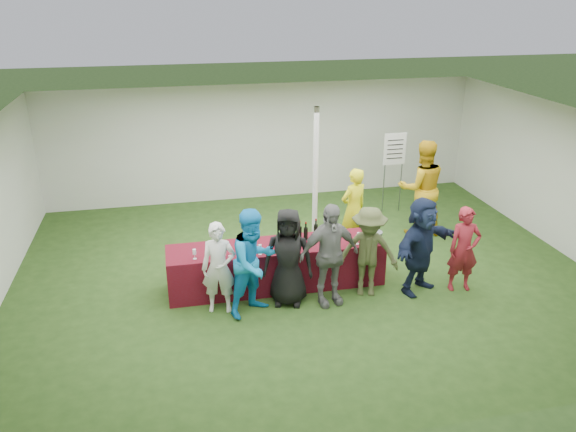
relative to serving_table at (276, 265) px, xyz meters
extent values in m
plane|color=#284719|center=(0.57, 0.33, -0.38)|extent=(60.00, 60.00, 0.00)
plane|color=white|center=(0.57, 4.33, 0.97)|extent=(10.00, 0.00, 10.00)
plane|color=white|center=(0.57, -3.67, 0.97)|extent=(10.00, 0.00, 10.00)
plane|color=white|center=(5.57, 0.33, 0.97)|extent=(0.00, 8.00, 8.00)
plane|color=white|center=(0.57, 0.33, 2.33)|extent=(10.00, 10.00, 0.00)
cylinder|color=silver|center=(1.07, 1.53, 0.98)|extent=(0.10, 0.10, 2.70)
cube|color=#5E0712|center=(0.00, 0.00, 0.00)|extent=(3.60, 0.80, 0.75)
cylinder|color=black|center=(0.30, 0.10, 0.48)|extent=(0.07, 0.07, 0.22)
cylinder|color=black|center=(0.30, 0.10, 0.64)|extent=(0.03, 0.03, 0.08)
cylinder|color=maroon|center=(0.30, 0.10, 0.69)|extent=(0.03, 0.03, 0.02)
cylinder|color=black|center=(0.44, 0.16, 0.48)|extent=(0.07, 0.07, 0.22)
cylinder|color=black|center=(0.44, 0.16, 0.64)|extent=(0.03, 0.03, 0.08)
cylinder|color=maroon|center=(0.44, 0.16, 0.69)|extent=(0.03, 0.03, 0.02)
cylinder|color=black|center=(0.53, 0.10, 0.48)|extent=(0.07, 0.07, 0.22)
cylinder|color=black|center=(0.53, 0.10, 0.64)|extent=(0.03, 0.03, 0.08)
cylinder|color=maroon|center=(0.53, 0.10, 0.69)|extent=(0.03, 0.03, 0.02)
cylinder|color=black|center=(0.73, 0.19, 0.48)|extent=(0.07, 0.07, 0.22)
cylinder|color=black|center=(0.73, 0.19, 0.64)|extent=(0.03, 0.03, 0.08)
cylinder|color=maroon|center=(0.73, 0.19, 0.69)|extent=(0.03, 0.03, 0.02)
cylinder|color=black|center=(0.86, 0.11, 0.48)|extent=(0.07, 0.07, 0.22)
cylinder|color=black|center=(0.86, 0.11, 0.64)|extent=(0.03, 0.03, 0.08)
cylinder|color=maroon|center=(0.86, 0.11, 0.69)|extent=(0.03, 0.03, 0.02)
cylinder|color=silver|center=(-1.35, -0.23, 0.38)|extent=(0.06, 0.06, 0.00)
cylinder|color=silver|center=(-1.35, -0.23, 0.42)|extent=(0.01, 0.01, 0.07)
cylinder|color=silver|center=(-1.35, -0.23, 0.50)|extent=(0.06, 0.06, 0.08)
cylinder|color=#4B080F|center=(-1.35, -0.23, 0.47)|extent=(0.05, 0.05, 0.02)
cylinder|color=silver|center=(-1.07, -0.25, 0.38)|extent=(0.06, 0.06, 0.00)
cylinder|color=silver|center=(-1.07, -0.25, 0.42)|extent=(0.01, 0.01, 0.07)
cylinder|color=silver|center=(-1.07, -0.25, 0.50)|extent=(0.06, 0.06, 0.08)
cylinder|color=#4B080F|center=(-1.07, -0.25, 0.47)|extent=(0.05, 0.05, 0.02)
cylinder|color=silver|center=(-0.79, -0.25, 0.38)|extent=(0.06, 0.06, 0.00)
cylinder|color=silver|center=(-0.79, -0.25, 0.42)|extent=(0.01, 0.01, 0.07)
cylinder|color=silver|center=(-0.79, -0.25, 0.50)|extent=(0.06, 0.06, 0.08)
cylinder|color=silver|center=(-0.32, -0.29, 0.38)|extent=(0.06, 0.06, 0.00)
cylinder|color=silver|center=(-0.32, -0.29, 0.42)|extent=(0.01, 0.01, 0.07)
cylinder|color=silver|center=(-0.32, -0.29, 0.50)|extent=(0.06, 0.06, 0.08)
cylinder|color=silver|center=(1.32, -0.25, 0.38)|extent=(0.06, 0.06, 0.00)
cylinder|color=silver|center=(1.32, -0.25, 0.42)|extent=(0.01, 0.01, 0.07)
cylinder|color=silver|center=(1.32, -0.25, 0.50)|extent=(0.06, 0.06, 0.08)
cylinder|color=#4B080F|center=(1.32, -0.25, 0.47)|extent=(0.05, 0.05, 0.02)
cylinder|color=silver|center=(0.12, 0.08, 0.47)|extent=(0.07, 0.07, 0.20)
cylinder|color=silver|center=(0.12, 0.08, 0.59)|extent=(0.03, 0.03, 0.03)
cube|color=white|center=(1.58, 0.05, 0.39)|extent=(0.25, 0.18, 0.03)
cylinder|color=slate|center=(1.63, -0.22, 0.46)|extent=(0.26, 0.26, 0.18)
cylinder|color=slate|center=(2.98, 2.78, 0.18)|extent=(0.02, 0.02, 1.10)
cylinder|color=slate|center=(3.38, 2.78, 0.18)|extent=(0.02, 0.02, 1.10)
cube|color=white|center=(3.18, 2.78, 1.07)|extent=(0.50, 0.02, 0.70)
cube|color=black|center=(3.18, 2.76, 1.27)|extent=(0.36, 0.01, 0.02)
cube|color=black|center=(3.18, 2.76, 1.17)|extent=(0.36, 0.01, 0.02)
cube|color=black|center=(3.18, 2.76, 1.07)|extent=(0.36, 0.01, 0.02)
cube|color=black|center=(3.18, 2.76, 0.97)|extent=(0.36, 0.01, 0.02)
cube|color=black|center=(3.18, 2.76, 0.88)|extent=(0.36, 0.01, 0.02)
imported|color=yellow|center=(1.72, 1.16, 0.43)|extent=(0.69, 0.58, 1.60)
imported|color=gold|center=(3.27, 1.53, 0.60)|extent=(1.03, 0.85, 1.96)
imported|color=silver|center=(-1.01, -0.59, 0.36)|extent=(0.59, 0.44, 1.46)
imported|color=#1389D5|center=(-0.49, -0.74, 0.48)|extent=(1.04, 0.98, 1.71)
imported|color=black|center=(0.07, -0.58, 0.42)|extent=(0.89, 0.71, 1.60)
imported|color=slate|center=(0.69, -0.73, 0.47)|extent=(1.04, 0.56, 1.69)
imported|color=#414726|center=(1.38, -0.60, 0.39)|extent=(1.11, 0.84, 1.52)
imported|color=#151F3A|center=(2.26, -0.67, 0.44)|extent=(1.56, 1.19, 1.64)
imported|color=maroon|center=(2.98, -0.78, 0.35)|extent=(0.57, 0.41, 1.45)
camera|label=1|loc=(-1.60, -8.25, 4.33)|focal=35.00mm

